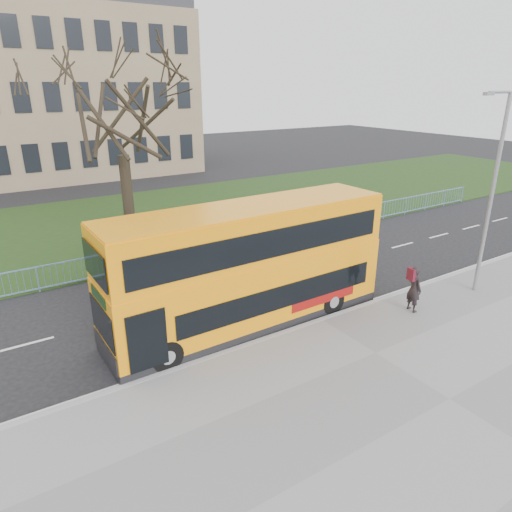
{
  "coord_description": "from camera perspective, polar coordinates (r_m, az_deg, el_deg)",
  "views": [
    {
      "loc": [
        -9.7,
        -12.35,
        7.92
      ],
      "look_at": [
        -1.12,
        1.0,
        1.94
      ],
      "focal_mm": 32.0,
      "sensor_mm": 36.0,
      "label": 1
    }
  ],
  "objects": [
    {
      "name": "pedestrian",
      "position": [
        17.5,
        19.14,
        -3.89
      ],
      "size": [
        0.49,
        0.68,
        1.73
      ],
      "primitive_type": "imported",
      "rotation": [
        0.0,
        0.0,
        1.45
      ],
      "color": "black",
      "rests_on": "pavement"
    },
    {
      "name": "civic_building",
      "position": [
        47.59,
        -28.43,
        17.23
      ],
      "size": [
        30.0,
        15.0,
        14.0
      ],
      "primitive_type": "cube",
      "color": "#7D674F",
      "rests_on": "ground"
    },
    {
      "name": "bare_tree",
      "position": [
        23.45,
        -16.47,
        14.14
      ],
      "size": [
        7.7,
        7.7,
        11.01
      ],
      "primitive_type": null,
      "color": "black",
      "rests_on": "grass_verge"
    },
    {
      "name": "kerb",
      "position": [
        16.5,
        8.16,
        -7.97
      ],
      "size": [
        80.0,
        0.2,
        0.14
      ],
      "primitive_type": "cube",
      "color": "#959698",
      "rests_on": "ground"
    },
    {
      "name": "pavement",
      "position": [
        13.68,
        23.0,
        -16.31
      ],
      "size": [
        80.0,
        10.5,
        0.12
      ],
      "primitive_type": "cube",
      "color": "slate",
      "rests_on": "ground"
    },
    {
      "name": "yellow_bus",
      "position": [
        15.38,
        -0.85,
        -0.99
      ],
      "size": [
        10.04,
        2.55,
        4.19
      ],
      "rotation": [
        0.0,
        0.0,
        0.02
      ],
      "color": "orange",
      "rests_on": "ground"
    },
    {
      "name": "street_lamp",
      "position": [
        19.25,
        27.36,
        7.5
      ],
      "size": [
        1.61,
        0.17,
        7.6
      ],
      "rotation": [
        0.0,
        0.0,
        0.01
      ],
      "color": "gray",
      "rests_on": "pavement"
    },
    {
      "name": "ground",
      "position": [
        17.59,
        4.86,
        -6.18
      ],
      "size": [
        120.0,
        120.0,
        0.0
      ],
      "primitive_type": "plane",
      "color": "black",
      "rests_on": "ground"
    },
    {
      "name": "guard_railing",
      "position": [
        22.53,
        -5.31,
        1.48
      ],
      "size": [
        40.0,
        0.12,
        1.1
      ],
      "primitive_type": null,
      "color": "#7298CB",
      "rests_on": "ground"
    },
    {
      "name": "grass_verge",
      "position": [
        29.44,
        -12.29,
        4.66
      ],
      "size": [
        80.0,
        15.4,
        0.08
      ],
      "primitive_type": "cube",
      "color": "#183312",
      "rests_on": "ground"
    }
  ]
}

